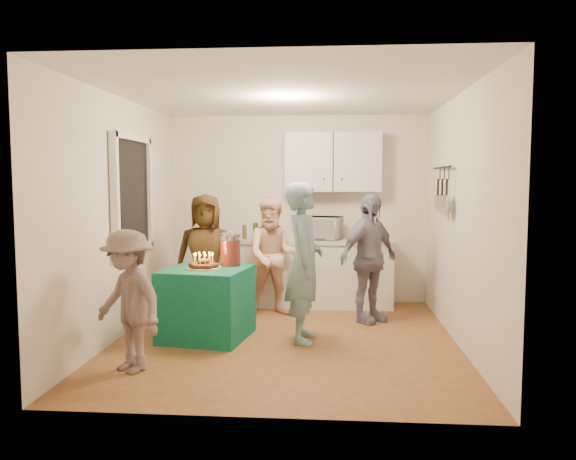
# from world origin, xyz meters

# --- Properties ---
(floor) EXTENTS (4.00, 4.00, 0.00)m
(floor) POSITION_xyz_m (0.00, 0.00, 0.00)
(floor) COLOR brown
(floor) RESTS_ON ground
(ceiling) EXTENTS (4.00, 4.00, 0.00)m
(ceiling) POSITION_xyz_m (0.00, 0.00, 2.60)
(ceiling) COLOR white
(ceiling) RESTS_ON floor
(back_wall) EXTENTS (3.60, 3.60, 0.00)m
(back_wall) POSITION_xyz_m (0.00, 2.00, 1.30)
(back_wall) COLOR silver
(back_wall) RESTS_ON floor
(left_wall) EXTENTS (4.00, 4.00, 0.00)m
(left_wall) POSITION_xyz_m (-1.80, 0.00, 1.30)
(left_wall) COLOR silver
(left_wall) RESTS_ON floor
(right_wall) EXTENTS (4.00, 4.00, 0.00)m
(right_wall) POSITION_xyz_m (1.80, 0.00, 1.30)
(right_wall) COLOR silver
(right_wall) RESTS_ON floor
(window_night) EXTENTS (0.04, 1.00, 1.20)m
(window_night) POSITION_xyz_m (-1.77, 0.30, 1.55)
(window_night) COLOR black
(window_night) RESTS_ON left_wall
(counter) EXTENTS (2.20, 0.58, 0.86)m
(counter) POSITION_xyz_m (0.20, 1.70, 0.43)
(counter) COLOR white
(counter) RESTS_ON floor
(countertop) EXTENTS (2.24, 0.62, 0.05)m
(countertop) POSITION_xyz_m (0.20, 1.70, 0.89)
(countertop) COLOR beige
(countertop) RESTS_ON counter
(upper_cabinet) EXTENTS (1.30, 0.30, 0.80)m
(upper_cabinet) POSITION_xyz_m (0.50, 1.85, 1.95)
(upper_cabinet) COLOR white
(upper_cabinet) RESTS_ON back_wall
(pot_rack) EXTENTS (0.12, 1.00, 0.60)m
(pot_rack) POSITION_xyz_m (1.72, 0.70, 1.60)
(pot_rack) COLOR black
(pot_rack) RESTS_ON right_wall
(microwave) EXTENTS (0.62, 0.49, 0.31)m
(microwave) POSITION_xyz_m (0.34, 1.70, 1.06)
(microwave) COLOR white
(microwave) RESTS_ON countertop
(party_table) EXTENTS (0.98, 0.98, 0.76)m
(party_table) POSITION_xyz_m (-0.85, 0.00, 0.38)
(party_table) COLOR #0F6549
(party_table) RESTS_ON floor
(donut_cake) EXTENTS (0.38, 0.38, 0.18)m
(donut_cake) POSITION_xyz_m (-0.88, -0.01, 0.85)
(donut_cake) COLOR #381C0C
(donut_cake) RESTS_ON party_table
(punch_jar) EXTENTS (0.22, 0.22, 0.34)m
(punch_jar) POSITION_xyz_m (-0.63, 0.22, 0.93)
(punch_jar) COLOR #B3140E
(punch_jar) RESTS_ON party_table
(man_birthday) EXTENTS (0.42, 0.62, 1.68)m
(man_birthday) POSITION_xyz_m (0.20, -0.02, 0.84)
(man_birthday) COLOR #77A1AE
(man_birthday) RESTS_ON floor
(woman_back_left) EXTENTS (0.77, 0.52, 1.54)m
(woman_back_left) POSITION_xyz_m (-1.04, 0.82, 0.77)
(woman_back_left) COLOR brown
(woman_back_left) RESTS_ON floor
(woman_back_center) EXTENTS (0.80, 0.66, 1.50)m
(woman_back_center) POSITION_xyz_m (-0.24, 1.11, 0.75)
(woman_back_center) COLOR #F69E80
(woman_back_center) RESTS_ON floor
(woman_back_right) EXTENTS (0.92, 0.90, 1.55)m
(woman_back_right) POSITION_xyz_m (0.93, 0.85, 0.77)
(woman_back_right) COLOR #121035
(woman_back_right) RESTS_ON floor
(child_near_left) EXTENTS (0.95, 0.86, 1.27)m
(child_near_left) POSITION_xyz_m (-1.30, -1.10, 0.64)
(child_near_left) COLOR #655251
(child_near_left) RESTS_ON floor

